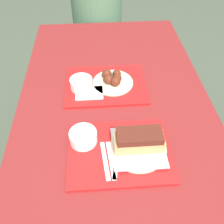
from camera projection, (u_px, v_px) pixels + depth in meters
name	position (u px, v px, depth m)	size (l,w,h in m)	color
ground_plane	(115.00, 188.00, 1.65)	(12.00, 12.00, 0.00)	#424C3D
picnic_table	(116.00, 124.00, 1.19)	(0.92, 1.76, 0.72)	maroon
picnic_bench_far	(105.00, 48.00, 2.14)	(0.87, 0.28, 0.45)	maroon
tray_near	(119.00, 152.00, 0.98)	(0.40, 0.31, 0.01)	red
tray_far	(106.00, 85.00, 1.26)	(0.40, 0.31, 0.01)	red
bowl_coleslaw_near	(83.00, 136.00, 0.99)	(0.11, 0.11, 0.05)	white
brisket_sandwich_plate	(139.00, 143.00, 0.95)	(0.22, 0.22, 0.10)	beige
plastic_fork_near	(111.00, 160.00, 0.94)	(0.03, 0.17, 0.00)	white
plastic_knife_near	(117.00, 160.00, 0.94)	(0.05, 0.17, 0.00)	white
plastic_spoon_near	(105.00, 160.00, 0.94)	(0.03, 0.17, 0.00)	white
condiment_packet	(116.00, 136.00, 1.02)	(0.04, 0.03, 0.01)	#3F3F47
bowl_coleslaw_far	(81.00, 83.00, 1.22)	(0.11, 0.11, 0.05)	white
wings_plate_far	(113.00, 79.00, 1.25)	(0.20, 0.20, 0.06)	beige
napkin_far	(89.00, 93.00, 1.20)	(0.13, 0.09, 0.01)	white
person_seated_across	(97.00, 10.00, 1.90)	(0.38, 0.38, 0.66)	#477051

